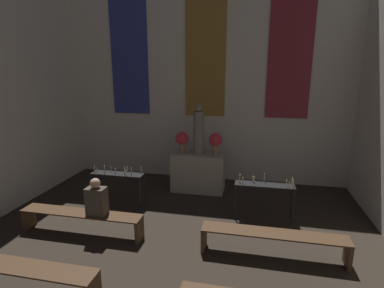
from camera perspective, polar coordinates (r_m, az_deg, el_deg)
name	(u,v)px	position (r m, az deg, el deg)	size (l,w,h in m)	color
wall_back	(206,76)	(8.37, 2.62, 12.79)	(7.96, 0.16, 5.76)	silver
altar	(198,172)	(7.82, 1.22, -5.31)	(1.34, 0.68, 1.00)	#ADA38E
statue	(199,131)	(7.53, 1.26, 2.50)	(0.26, 0.26, 1.26)	gray
flower_vase_left	(182,140)	(7.68, -1.94, 0.83)	(0.33, 0.33, 0.54)	#937A5B
flower_vase_right	(216,141)	(7.52, 4.51, 0.52)	(0.33, 0.33, 0.54)	#937A5B
candle_rack_left	(118,178)	(7.13, -13.84, -6.27)	(1.21, 0.37, 0.98)	black
candle_rack_right	(265,189)	(6.47, 13.65, -8.36)	(1.21, 0.37, 0.97)	black
pew_third_left	(16,272)	(5.14, -30.45, -20.28)	(2.39, 0.36, 0.45)	#4C331E
pew_back_left	(81,218)	(6.23, -20.32, -13.02)	(2.39, 0.36, 0.45)	#4C331E
pew_back_right	(273,239)	(5.39, 15.18, -17.01)	(2.39, 0.36, 0.45)	#4C331E
person_seated	(96,199)	(5.88, -17.73, -9.94)	(0.36, 0.24, 0.71)	#4C4238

